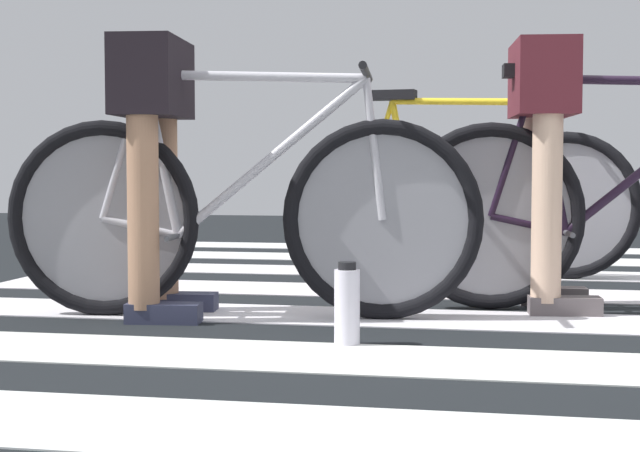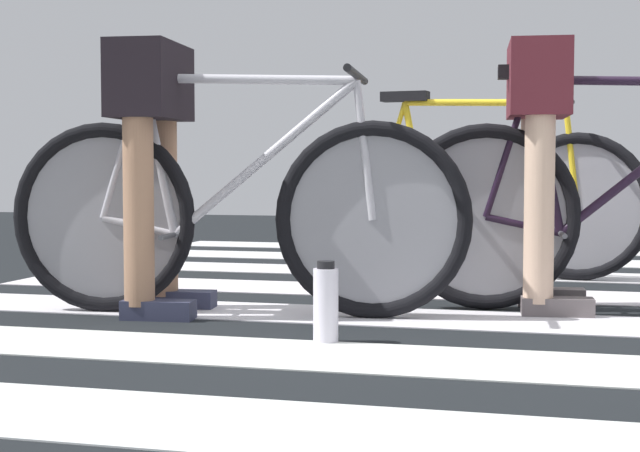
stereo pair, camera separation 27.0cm
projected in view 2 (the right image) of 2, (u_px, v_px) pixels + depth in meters
name	position (u px, v px, depth m)	size (l,w,h in m)	color
ground	(564.00, 324.00, 3.46)	(18.00, 14.00, 0.02)	black
crosswalk_markings	(556.00, 309.00, 3.76)	(5.33, 5.76, 0.00)	silver
bicycle_1_of_3	(234.00, 211.00, 3.58)	(1.73, 0.52, 0.93)	black
cyclist_1_of_3	(152.00, 140.00, 3.61)	(0.35, 0.43, 1.01)	#A87A5B
bicycle_2_of_3	(622.00, 211.00, 3.65)	(1.73, 0.52, 0.93)	black
cyclist_2_of_3	(539.00, 138.00, 3.68)	(0.35, 0.43, 1.02)	beige
bicycle_3_of_3	(471.00, 200.00, 4.86)	(1.73, 0.52, 0.93)	black
water_bottle	(326.00, 304.00, 3.03)	(0.08, 0.08, 0.26)	silver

